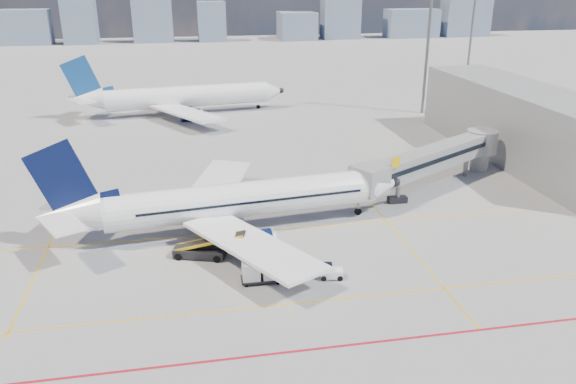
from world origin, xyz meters
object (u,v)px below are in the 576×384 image
at_px(second_aircraft, 179,97).
at_px(cargo_dolly, 261,271).
at_px(belt_loader, 201,250).
at_px(baggage_tug, 330,271).
at_px(ramp_worker, 299,276).
at_px(main_aircraft, 230,202).

distance_m(second_aircraft, cargo_dolly, 64.83).
bearing_deg(belt_loader, cargo_dolly, -30.95).
height_order(baggage_tug, cargo_dolly, cargo_dolly).
distance_m(second_aircraft, ramp_worker, 66.33).
height_order(cargo_dolly, belt_loader, belt_loader).
xyz_separation_m(belt_loader, ramp_worker, (7.87, -6.51, 0.14)).
relative_size(cargo_dolly, belt_loader, 0.51).
relative_size(second_aircraft, belt_loader, 5.90).
relative_size(second_aircraft, ramp_worker, 23.66).
bearing_deg(cargo_dolly, belt_loader, 132.62).
bearing_deg(second_aircraft, main_aircraft, -92.06).
relative_size(cargo_dolly, ramp_worker, 2.03).
bearing_deg(cargo_dolly, ramp_worker, -19.12).
xyz_separation_m(second_aircraft, cargo_dolly, (6.53, -64.47, -2.19)).
xyz_separation_m(main_aircraft, belt_loader, (-3.20, -5.29, -2.51)).
xyz_separation_m(baggage_tug, ramp_worker, (-2.84, -0.64, 0.21)).
bearing_deg(belt_loader, ramp_worker, -22.24).
bearing_deg(main_aircraft, second_aircraft, 88.68).
xyz_separation_m(cargo_dolly, belt_loader, (-4.80, 5.39, -0.32)).
height_order(cargo_dolly, ramp_worker, cargo_dolly).
height_order(main_aircraft, cargo_dolly, main_aircraft).
bearing_deg(second_aircraft, baggage_tug, -86.46).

